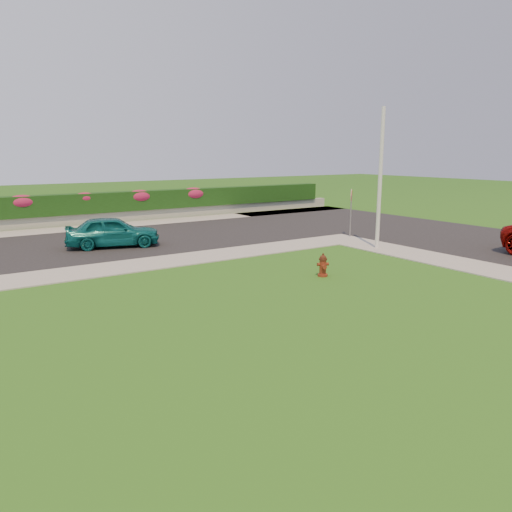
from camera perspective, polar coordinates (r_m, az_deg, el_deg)
ground at (r=12.14m, az=14.61°, el=-7.41°), size 120.00×120.00×0.00m
street_right at (r=24.00m, az=26.72°, el=1.17°), size 8.00×32.00×0.04m
street_far at (r=22.18m, az=-23.67°, el=0.67°), size 26.00×8.00×0.04m
sidewalk_far at (r=17.19m, az=-23.89°, el=-2.34°), size 24.00×2.00×0.04m
curb_corner at (r=23.11m, az=9.60°, el=1.91°), size 2.00×2.00×0.04m
sidewalk_beyond at (r=27.89m, az=-17.47°, el=3.20°), size 34.00×2.00×0.04m
retaining_wall at (r=29.28m, az=-18.34°, el=4.08°), size 34.00×0.40×0.60m
hedge at (r=29.29m, az=-18.50°, el=5.75°), size 32.00×0.90×1.10m
fire_hydrant at (r=16.11m, az=7.65°, el=-1.08°), size 0.39×0.37×0.75m
sedan_teal at (r=21.58m, az=-16.06°, el=2.71°), size 4.05×2.49×1.29m
utility_pole at (r=20.94m, az=14.00°, el=8.49°), size 0.16×0.16×5.68m
stop_sign at (r=23.68m, az=10.83°, el=6.08°), size 0.47×0.42×2.25m
flower_clump_c at (r=28.45m, az=-25.19°, el=5.62°), size 1.44×0.93×0.72m
flower_clump_d at (r=29.10m, az=-18.98°, el=6.31°), size 1.19×0.76×0.59m
flower_clump_e at (r=30.05m, az=-13.18°, el=6.67°), size 1.49×0.96×0.75m
flower_clump_f at (r=31.45m, az=-7.18°, el=7.09°), size 1.51×0.97×0.76m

